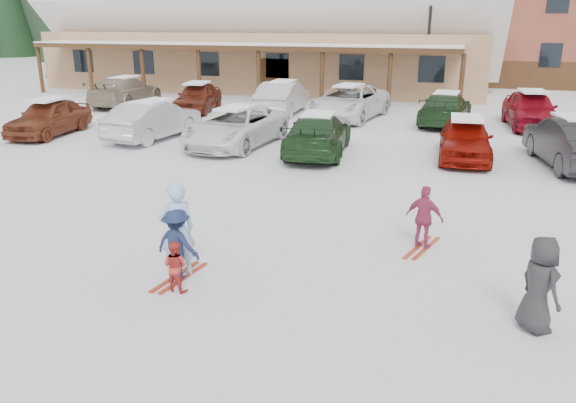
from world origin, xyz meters
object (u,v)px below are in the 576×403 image
(child_magenta, at_px, (424,218))
(parked_car_10, at_px, (348,102))
(day_lodge, at_px, (268,26))
(parked_car_8, at_px, (198,97))
(parked_car_5, at_px, (572,142))
(parked_car_1, at_px, (154,120))
(parked_car_3, at_px, (318,134))
(parked_car_12, at_px, (531,110))
(lamp_post, at_px, (429,33))
(parked_car_2, at_px, (236,127))
(parked_car_9, at_px, (283,97))
(adult_skier, at_px, (177,230))
(parked_car_11, at_px, (445,109))
(child_navy, at_px, (177,244))
(parked_car_4, at_px, (465,139))
(parked_car_0, at_px, (49,117))
(bystander_dark, at_px, (540,285))
(toddler_red, at_px, (175,266))
(parked_car_7, at_px, (125,91))

(child_magenta, height_order, parked_car_10, parked_car_10)
(day_lodge, distance_m, parked_car_8, 11.81)
(parked_car_5, relative_size, parked_car_10, 0.85)
(parked_car_1, height_order, parked_car_3, parked_car_1)
(parked_car_5, distance_m, parked_car_12, 6.74)
(lamp_post, xyz_separation_m, parked_car_12, (4.78, -7.10, -2.89))
(parked_car_2, bearing_deg, parked_car_5, 7.14)
(parked_car_3, bearing_deg, parked_car_2, -12.88)
(parked_car_9, relative_size, parked_car_10, 0.85)
(adult_skier, bearing_deg, parked_car_11, -147.29)
(child_navy, distance_m, parked_car_12, 19.04)
(lamp_post, xyz_separation_m, parked_car_10, (-3.04, -7.13, -2.90))
(day_lodge, distance_m, parked_car_4, 22.35)
(parked_car_0, height_order, parked_car_4, parked_car_0)
(parked_car_0, bearing_deg, bystander_dark, -36.27)
(parked_car_9, bearing_deg, parked_car_10, 166.76)
(lamp_post, relative_size, parked_car_10, 1.17)
(toddler_red, distance_m, parked_car_11, 18.13)
(parked_car_9, bearing_deg, parked_car_4, 138.12)
(parked_car_4, distance_m, parked_car_11, 6.50)
(parked_car_3, distance_m, parked_car_5, 8.02)
(adult_skier, xyz_separation_m, parked_car_0, (-10.87, 10.28, -0.17))
(toddler_red, xyz_separation_m, parked_car_5, (7.97, 11.16, 0.33))
(parked_car_0, bearing_deg, parked_car_3, -5.62)
(parked_car_5, xyz_separation_m, parked_car_7, (-20.46, 7.50, -0.03))
(lamp_post, height_order, parked_car_8, lamp_post)
(parked_car_4, bearing_deg, child_navy, -115.74)
(child_navy, bearing_deg, parked_car_1, -49.21)
(parked_car_4, height_order, parked_car_5, parked_car_5)
(toddler_red, bearing_deg, parked_car_10, -80.52)
(child_magenta, distance_m, parked_car_7, 22.65)
(parked_car_1, distance_m, parked_car_2, 3.53)
(parked_car_2, xyz_separation_m, parked_car_8, (-4.75, 6.91, 0.01))
(child_navy, distance_m, parked_car_8, 19.13)
(child_navy, bearing_deg, parked_car_9, -69.24)
(child_navy, distance_m, parked_car_5, 13.46)
(day_lodge, height_order, parked_car_10, day_lodge)
(toddler_red, xyz_separation_m, parked_car_3, (-0.03, 10.58, 0.24))
(toddler_red, height_order, parked_car_4, parked_car_4)
(child_navy, bearing_deg, parked_car_0, -33.78)
(parked_car_11, bearing_deg, parked_car_5, 126.65)
(adult_skier, xyz_separation_m, parked_car_2, (-2.98, 10.48, -0.18))
(parked_car_0, relative_size, parked_car_11, 0.87)
(bystander_dark, distance_m, parked_car_10, 18.53)
(parked_car_2, distance_m, parked_car_10, 7.40)
(parked_car_5, height_order, parked_car_9, parked_car_5)
(child_navy, bearing_deg, lamp_post, -86.92)
(parked_car_2, xyz_separation_m, parked_car_4, (7.98, 0.21, -0.01))
(parked_car_10, height_order, parked_car_11, parked_car_10)
(day_lodge, height_order, lamp_post, day_lodge)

